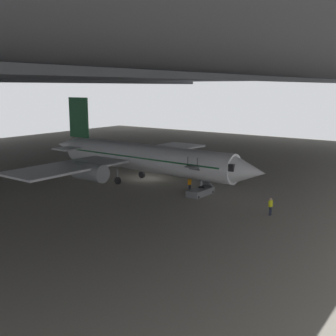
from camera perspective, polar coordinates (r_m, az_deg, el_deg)
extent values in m
plane|color=gray|center=(54.62, -3.00, -1.41)|extent=(110.00, 110.00, 0.00)
cube|color=#38383D|center=(62.97, -13.14, 12.66)|extent=(121.00, 99.00, 1.20)
cube|color=#4C4F54|center=(47.18, 7.51, 12.27)|extent=(115.50, 0.50, 0.70)
cube|color=#4C4F54|center=(76.16, -21.43, 11.11)|extent=(115.50, 0.50, 0.70)
cylinder|color=white|center=(50.98, -3.25, 1.42)|extent=(3.82, 24.83, 3.32)
cone|color=white|center=(43.40, 10.84, -0.45)|extent=(3.34, 4.05, 3.26)
cube|color=black|center=(44.28, 8.43, 0.40)|extent=(2.87, 2.38, 0.73)
cone|color=white|center=(60.77, -13.27, 3.02)|extent=(2.93, 5.37, 2.82)
cube|color=#19592D|center=(58.76, -12.13, 6.77)|extent=(0.31, 3.63, 5.44)
cube|color=white|center=(60.02, -9.73, 3.22)|extent=(4.28, 2.80, 0.16)
cube|color=white|center=(56.99, -13.15, 2.68)|extent=(4.28, 2.80, 0.16)
cube|color=white|center=(60.12, -0.82, 2.59)|extent=(14.02, 6.32, 0.24)
cylinder|color=#9EA3A8|center=(57.81, -0.43, 1.67)|extent=(2.15, 4.36, 2.06)
cube|color=white|center=(47.95, -13.62, 0.11)|extent=(14.02, 6.32, 0.24)
cylinder|color=#9EA3A8|center=(47.77, -10.67, -0.52)|extent=(2.15, 4.36, 2.06)
cube|color=#19592D|center=(50.94, -3.25, 1.70)|extent=(3.85, 23.02, 0.16)
cylinder|color=#9EA3A8|center=(46.51, 4.60, -2.06)|extent=(0.20, 0.20, 1.15)
cylinder|color=black|center=(46.69, 4.58, -3.02)|extent=(0.32, 0.91, 0.90)
cylinder|color=#9EA3A8|center=(54.58, -3.61, -0.09)|extent=(0.20, 0.20, 1.15)
cylinder|color=black|center=(54.73, -3.60, -0.91)|extent=(0.32, 0.91, 0.90)
cylinder|color=#9EA3A8|center=(51.31, -6.92, -0.86)|extent=(0.20, 0.20, 1.15)
cylinder|color=black|center=(51.48, -6.90, -1.73)|extent=(0.32, 0.91, 0.90)
cube|color=slate|center=(46.28, 4.45, -3.27)|extent=(3.61, 1.57, 0.70)
cube|color=slate|center=(45.89, 4.48, -1.19)|extent=(3.36, 1.37, 2.82)
cube|color=slate|center=(44.29, 3.36, 0.17)|extent=(1.13, 1.32, 0.12)
cylinder|color=black|center=(43.87, 4.02, 0.73)|extent=(0.06, 0.06, 1.00)
cylinder|color=black|center=(44.53, 2.73, 0.89)|extent=(0.06, 0.06, 1.00)
cylinder|color=black|center=(44.78, 4.18, -4.02)|extent=(0.30, 0.13, 0.30)
cylinder|color=black|center=(45.53, 2.70, -3.75)|extent=(0.30, 0.13, 0.30)
cylinder|color=black|center=(47.18, 6.13, -3.27)|extent=(0.30, 0.13, 0.30)
cylinder|color=black|center=(47.90, 4.69, -3.03)|extent=(0.30, 0.13, 0.30)
cylinder|color=#232838|center=(40.13, 13.89, -5.71)|extent=(0.14, 0.14, 0.84)
cylinder|color=#232838|center=(39.99, 13.73, -5.76)|extent=(0.14, 0.14, 0.84)
cube|color=yellow|center=(39.86, 13.86, -4.75)|extent=(0.40, 0.31, 0.59)
cylinder|color=yellow|center=(40.03, 14.06, -4.65)|extent=(0.09, 0.09, 0.56)
cylinder|color=yellow|center=(39.68, 13.66, -4.77)|extent=(0.09, 0.09, 0.56)
sphere|color=beige|center=(39.75, 13.89, -4.17)|extent=(0.23, 0.23, 0.23)
cylinder|color=#232838|center=(47.32, 3.04, -2.81)|extent=(0.14, 0.14, 0.88)
cylinder|color=#232838|center=(47.20, 2.88, -2.85)|extent=(0.14, 0.14, 0.88)
cube|color=orange|center=(47.09, 2.97, -1.94)|extent=(0.40, 0.30, 0.63)
cylinder|color=orange|center=(47.24, 3.17, -1.86)|extent=(0.09, 0.09, 0.59)
cylinder|color=orange|center=(46.93, 2.77, -1.94)|extent=(0.09, 0.09, 0.59)
sphere|color=brown|center=(46.99, 2.98, -1.41)|extent=(0.24, 0.24, 0.24)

